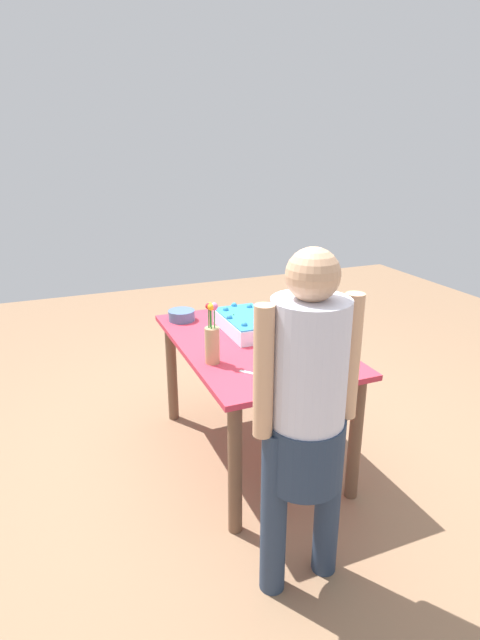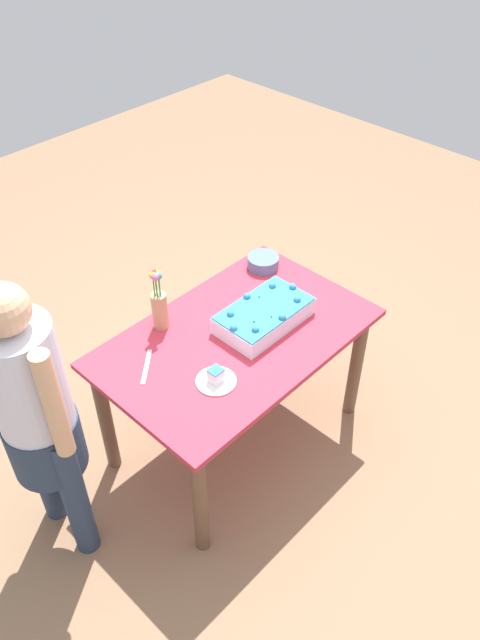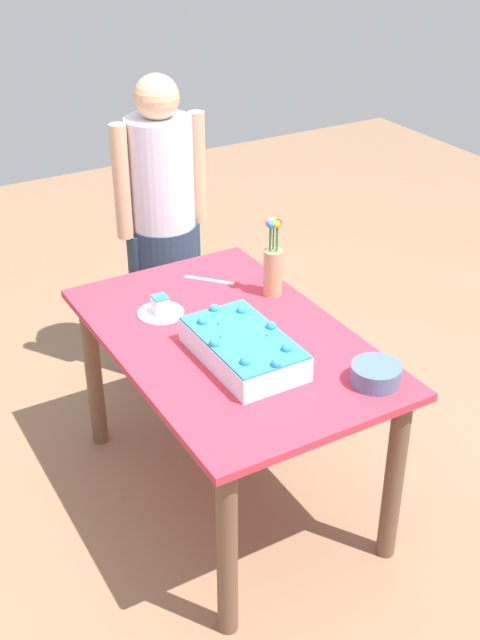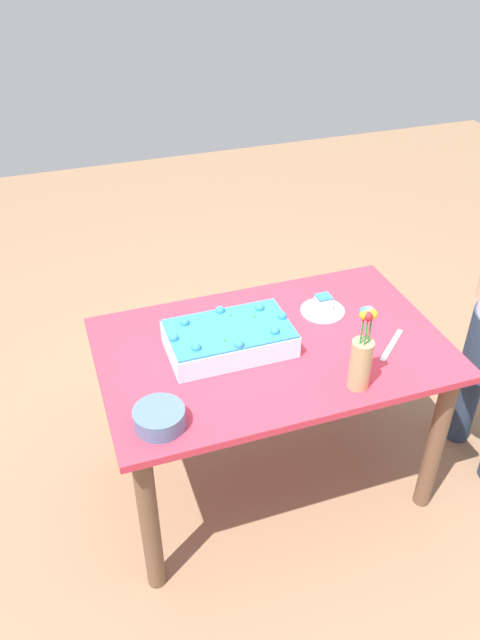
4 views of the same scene
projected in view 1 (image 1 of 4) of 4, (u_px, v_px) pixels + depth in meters
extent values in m
plane|color=#8C6A4E|center=(251.00, 452.00, 3.14)|extent=(8.00, 8.00, 0.00)
cube|color=#C73044|center=(252.00, 343.00, 2.89)|extent=(1.32, 0.83, 0.03)
cylinder|color=brown|center=(355.00, 439.00, 2.63)|extent=(0.07, 0.07, 0.72)
cylinder|color=brown|center=(263.00, 356.00, 3.65)|extent=(0.07, 0.07, 0.72)
cylinder|color=brown|center=(235.00, 469.00, 2.39)|extent=(0.07, 0.07, 0.72)
cylinder|color=brown|center=(172.00, 371.00, 3.41)|extent=(0.07, 0.07, 0.72)
cube|color=white|center=(247.00, 324.00, 3.03)|extent=(0.47, 0.27, 0.09)
cube|color=teal|center=(247.00, 316.00, 3.01)|extent=(0.46, 0.27, 0.01)
sphere|color=teal|center=(234.00, 305.00, 3.19)|extent=(0.04, 0.04, 0.04)
sphere|color=teal|center=(226.00, 310.00, 3.11)|extent=(0.04, 0.04, 0.04)
sphere|color=teal|center=(229.00, 317.00, 2.97)|extent=(0.04, 0.04, 0.04)
sphere|color=teal|center=(244.00, 325.00, 2.85)|extent=(0.04, 0.04, 0.04)
sphere|color=teal|center=(262.00, 326.00, 2.82)|extent=(0.04, 0.04, 0.04)
sphere|color=teal|center=(270.00, 321.00, 2.91)|extent=(0.04, 0.04, 0.04)
sphere|color=teal|center=(264.00, 313.00, 3.05)|extent=(0.04, 0.04, 0.04)
sphere|color=teal|center=(249.00, 307.00, 3.17)|extent=(0.04, 0.04, 0.04)
cone|color=#2D8438|center=(260.00, 321.00, 2.92)|extent=(0.02, 0.02, 0.02)
cone|color=#2D8438|center=(260.00, 316.00, 3.01)|extent=(0.02, 0.02, 0.02)
cone|color=#2D8438|center=(234.00, 315.00, 3.02)|extent=(0.02, 0.02, 0.02)
cylinder|color=white|center=(298.00, 354.00, 2.70)|extent=(0.18, 0.18, 0.01)
cube|color=white|center=(298.00, 348.00, 2.68)|extent=(0.06, 0.06, 0.06)
cube|color=teal|center=(298.00, 342.00, 2.67)|extent=(0.06, 0.06, 0.01)
cube|color=silver|center=(260.00, 375.00, 2.46)|extent=(0.18, 0.16, 0.00)
cylinder|color=tan|center=(212.00, 345.00, 2.57)|extent=(0.08, 0.08, 0.19)
cylinder|color=#2D8438|center=(210.00, 316.00, 2.53)|extent=(0.01, 0.01, 0.12)
sphere|color=gold|center=(210.00, 305.00, 2.51)|extent=(0.03, 0.03, 0.03)
cylinder|color=#2D8438|center=(209.00, 317.00, 2.52)|extent=(0.01, 0.01, 0.12)
sphere|color=red|center=(208.00, 306.00, 2.50)|extent=(0.03, 0.03, 0.03)
cylinder|color=#2D8438|center=(211.00, 318.00, 2.51)|extent=(0.01, 0.01, 0.12)
sphere|color=#FAAE20|center=(211.00, 307.00, 2.49)|extent=(0.03, 0.03, 0.03)
cylinder|color=#2D8438|center=(214.00, 317.00, 2.51)|extent=(0.01, 0.01, 0.12)
sphere|color=#D46699|center=(214.00, 307.00, 2.49)|extent=(0.04, 0.04, 0.04)
cylinder|color=#2D8438|center=(214.00, 317.00, 2.53)|extent=(0.01, 0.01, 0.12)
sphere|color=teal|center=(214.00, 306.00, 2.51)|extent=(0.03, 0.03, 0.03)
cylinder|color=#4E6892|center=(182.00, 315.00, 3.22)|extent=(0.17, 0.17, 0.07)
cylinder|color=#27374E|center=(328.00, 497.00, 2.15)|extent=(0.11, 0.11, 0.78)
cylinder|color=#27374E|center=(274.00, 513.00, 2.06)|extent=(0.11, 0.11, 0.78)
cylinder|color=#27374E|center=(304.00, 450.00, 2.01)|extent=(0.31, 0.31, 0.28)
cylinder|color=silver|center=(308.00, 365.00, 1.89)|extent=(0.30, 0.30, 0.52)
sphere|color=tan|center=(313.00, 275.00, 1.77)|extent=(0.20, 0.20, 0.20)
cylinder|color=tan|center=(350.00, 357.00, 1.95)|extent=(0.08, 0.08, 0.52)
cylinder|color=tan|center=(263.00, 373.00, 1.82)|extent=(0.08, 0.08, 0.52)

